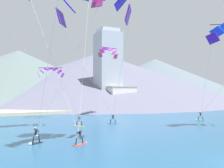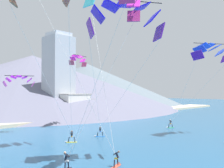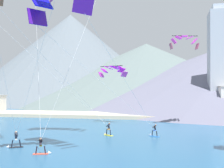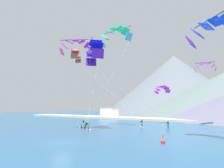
# 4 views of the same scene
# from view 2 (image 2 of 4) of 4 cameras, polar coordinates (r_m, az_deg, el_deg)

# --- Properties ---
(kitesurfer_near_lead) EXTENTS (1.68, 1.27, 1.78)m
(kitesurfer_near_lead) POSITION_cam_2_polar(r_m,az_deg,el_deg) (24.17, -10.55, -17.73)
(kitesurfer_near_lead) COLOR black
(kitesurfer_near_lead) RESTS_ON ground
(kitesurfer_near_trail) EXTENTS (1.60, 1.41, 1.75)m
(kitesurfer_near_trail) POSITION_cam_2_polar(r_m,az_deg,el_deg) (36.52, -9.54, -12.25)
(kitesurfer_near_trail) COLOR yellow
(kitesurfer_near_trail) RESTS_ON ground
(kitesurfer_mid_center) EXTENTS (1.75, 1.10, 1.72)m
(kitesurfer_mid_center) POSITION_cam_2_polar(r_m,az_deg,el_deg) (51.16, 13.01, -9.20)
(kitesurfer_mid_center) COLOR #33B266
(kitesurfer_mid_center) RESTS_ON ground
(kitesurfer_far_left) EXTENTS (1.59, 1.42, 1.63)m
(kitesurfer_far_left) POSITION_cam_2_polar(r_m,az_deg,el_deg) (40.61, -3.07, -11.30)
(kitesurfer_far_left) COLOR #337FDB
(kitesurfer_far_left) RESTS_ON ground
(kitesurfer_far_right) EXTENTS (1.77, 0.96, 1.65)m
(kitesurfer_far_right) POSITION_cam_2_polar(r_m,az_deg,el_deg) (25.19, 1.22, -17.26)
(kitesurfer_far_right) COLOR #E54C33
(kitesurfer_far_right) RESTS_ON ground
(parafoil_kite_mid_center) EXTENTS (7.77, 11.57, 13.84)m
(parafoil_kite_mid_center) POSITION_cam_2_polar(r_m,az_deg,el_deg) (44.66, 21.54, 7.04)
(parafoil_kite_mid_center) COLOR #47159D
(parafoil_kite_far_left) EXTENTS (11.92, 15.42, 15.10)m
(parafoil_kite_far_left) POSITION_cam_2_polar(r_m,az_deg,el_deg) (26.62, 3.08, 15.16)
(parafoil_kite_far_left) COLOR #491594
(parafoil_kite_distant_high_outer) EXTENTS (4.79, 2.39, 2.14)m
(parafoil_kite_distant_high_outer) POSITION_cam_2_polar(r_m,az_deg,el_deg) (51.31, -7.76, 5.63)
(parafoil_kite_distant_high_outer) COLOR #A03E5E
(parafoil_kite_distant_low_drift) EXTENTS (5.32, 3.04, 1.96)m
(parafoil_kite_distant_low_drift) POSITION_cam_2_polar(r_m,az_deg,el_deg) (45.60, -20.46, 0.92)
(parafoil_kite_distant_low_drift) COLOR #C438B8
(shoreline_strip) EXTENTS (180.00, 10.00, 0.70)m
(shoreline_strip) POSITION_cam_2_polar(r_m,az_deg,el_deg) (60.33, -19.65, -8.12)
(shoreline_strip) COLOR beige
(shoreline_strip) RESTS_ON ground
(shore_building_promenade_mid) EXTENTS (8.00, 6.80, 6.56)m
(shore_building_promenade_mid) POSITION_cam_2_polar(r_m,az_deg,el_deg) (71.19, -8.96, -4.82)
(shore_building_promenade_mid) COLOR silver
(shore_building_promenade_mid) RESTS_ON ground
(shore_building_quay_east) EXTENTS (9.08, 6.23, 4.99)m
(shore_building_quay_east) POSITION_cam_2_polar(r_m,az_deg,el_deg) (76.41, -3.91, -5.21)
(shore_building_quay_east) COLOR beige
(shore_building_quay_east) RESTS_ON ground
(highrise_tower) EXTENTS (7.00, 7.00, 24.13)m
(highrise_tower) POSITION_cam_2_polar(r_m,az_deg,el_deg) (73.62, -12.11, 1.97)
(highrise_tower) COLOR #A8ADB7
(highrise_tower) RESTS_ON ground
(mountain_peak_west_ridge) EXTENTS (103.13, 103.13, 22.38)m
(mountain_peak_west_ridge) POSITION_cam_2_polar(r_m,az_deg,el_deg) (138.21, -5.71, -0.01)
(mountain_peak_west_ridge) COLOR slate
(mountain_peak_west_ridge) RESTS_ON ground
(mountain_peak_far_spur) EXTENTS (126.34, 126.34, 23.27)m
(mountain_peak_far_spur) POSITION_cam_2_polar(r_m,az_deg,el_deg) (116.47, -17.80, 0.58)
(mountain_peak_far_spur) COLOR slate
(mountain_peak_far_spur) RESTS_ON ground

